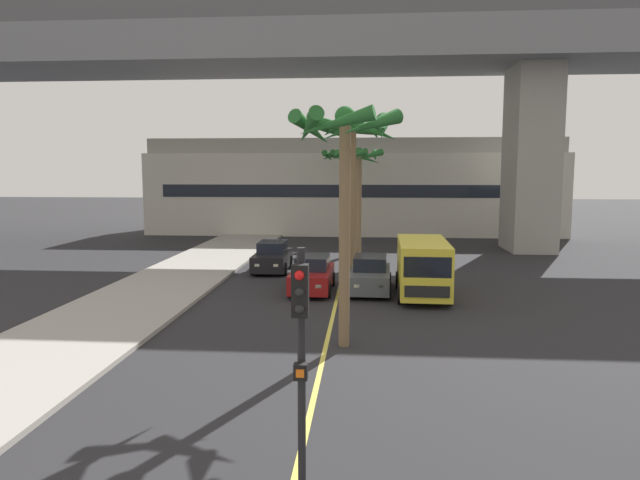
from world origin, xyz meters
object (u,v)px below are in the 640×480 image
Objects in this scene: palm_tree_far_median at (353,145)px; car_queue_third at (272,257)px; traffic_light_median_near at (301,350)px; palm_tree_near_median at (342,163)px; car_queue_second at (370,275)px; delivery_van at (423,266)px; car_queue_front at (312,275)px; palm_tree_farthest_median at (358,171)px; palm_tree_mid_median at (346,147)px.

car_queue_third is at bearing -167.83° from palm_tree_far_median.
traffic_light_median_near is 34.74m from palm_tree_near_median.
delivery_van reaches higher than car_queue_second.
delivery_van is 0.77× the size of palm_tree_near_median.
palm_tree_farthest_median is (1.83, 11.91, 4.55)m from car_queue_front.
palm_tree_far_median is at bearing 74.93° from car_queue_front.
palm_tree_farthest_median is at bearing 57.29° from car_queue_third.
car_queue_front is 17.15m from traffic_light_median_near.
car_queue_second is 0.61× the size of palm_tree_near_median.
palm_tree_far_median is (0.17, 22.90, 3.92)m from traffic_light_median_near.
palm_tree_far_median is at bearing 90.57° from palm_tree_mid_median.
palm_tree_mid_median is at bearing -90.28° from palm_tree_farthest_median.
car_queue_third is at bearing 136.48° from car_queue_second.
delivery_van is 0.79× the size of palm_tree_farthest_median.
delivery_van reaches higher than car_queue_front.
car_queue_second is at bearing -83.46° from palm_tree_near_median.
car_queue_third is 0.60× the size of palm_tree_near_median.
car_queue_third is 13.94m from palm_tree_near_median.
car_queue_front is at bearing -98.74° from palm_tree_farthest_median.
car_queue_third is 14.64m from palm_tree_mid_median.
palm_tree_near_median is 25.58m from palm_tree_mid_median.
car_queue_third is 0.52× the size of palm_tree_far_median.
palm_tree_mid_median is 19.86m from palm_tree_farthest_median.
traffic_light_median_near reaches higher than car_queue_third.
palm_tree_far_median reaches higher than car_queue_second.
palm_tree_near_median is 0.87× the size of palm_tree_far_median.
palm_tree_near_median is (-4.20, 18.27, 4.53)m from delivery_van.
palm_tree_farthest_median is at bearing 87.76° from palm_tree_far_median.
delivery_van is at bearing -20.03° from car_queue_second.
palm_tree_farthest_median reaches higher than traffic_light_median_near.
delivery_van is 16.71m from traffic_light_median_near.
palm_tree_far_median is (1.60, 5.93, 5.92)m from car_queue_front.
palm_tree_far_median reaches higher than car_queue_front.
car_queue_front is 9.67m from palm_tree_mid_median.
car_queue_front is 8.53m from palm_tree_far_median.
delivery_van is 0.74× the size of palm_tree_mid_median.
traffic_light_median_near reaches higher than car_queue_second.
car_queue_second is 17.27m from traffic_light_median_near.
delivery_van is 13.50m from palm_tree_farthest_median.
palm_tree_mid_median is at bearing -87.34° from palm_tree_near_median.
car_queue_front is 4.82m from delivery_van.
palm_tree_farthest_median is at bearing 89.20° from traffic_light_median_near.
palm_tree_farthest_median reaches higher than car_queue_third.
car_queue_third is at bearing -103.98° from palm_tree_near_median.
palm_tree_near_median is (3.13, 12.59, 5.10)m from car_queue_third.
car_queue_front is 2.55m from car_queue_second.
delivery_van is (2.20, -0.80, 0.57)m from car_queue_second.
palm_tree_mid_median is at bearing -89.43° from palm_tree_far_median.
palm_tree_far_median reaches higher than delivery_van.
palm_tree_mid_median reaches higher than car_queue_third.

